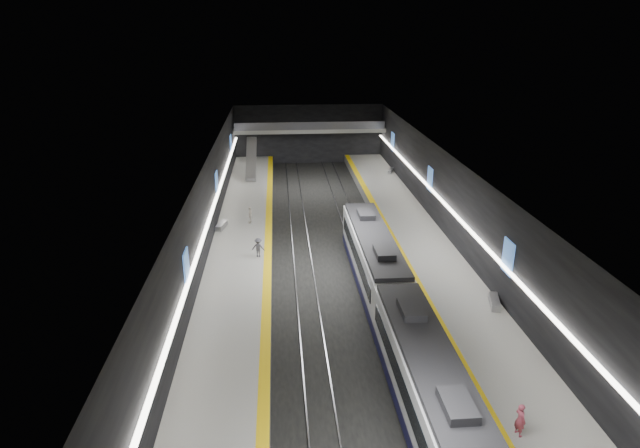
{
  "coord_description": "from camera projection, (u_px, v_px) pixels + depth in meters",
  "views": [
    {
      "loc": [
        -4.27,
        -37.52,
        18.21
      ],
      "look_at": [
        -0.87,
        4.9,
        2.2
      ],
      "focal_mm": 30.0,
      "sensor_mm": 36.0,
      "label": 1
    }
  ],
  "objects": [
    {
      "name": "cove_light_right",
      "position": [
        463.0,
        223.0,
        41.13
      ],
      "size": [
        0.25,
        68.6,
        0.12
      ],
      "primitive_type": "cube",
      "color": "white",
      "rests_on": "wall_right"
    },
    {
      "name": "tactile_strip_left",
      "position": [
        268.0,
        262.0,
        40.98
      ],
      "size": [
        0.6,
        70.0,
        0.02
      ],
      "primitive_type": "cube",
      "color": "yellow",
      "rests_on": "platform_left"
    },
    {
      "name": "mezzanine_bridge",
      "position": [
        310.0,
        130.0,
        70.68
      ],
      "size": [
        20.0,
        3.0,
        1.5
      ],
      "color": "gray",
      "rests_on": "wall_left"
    },
    {
      "name": "passenger_left_b",
      "position": [
        258.0,
        248.0,
        41.76
      ],
      "size": [
        1.11,
        0.79,
        1.55
      ],
      "primitive_type": "imported",
      "rotation": [
        0.0,
        0.0,
        2.91
      ],
      "color": "#46464E",
      "rests_on": "platform_left"
    },
    {
      "name": "ground",
      "position": [
        336.0,
        272.0,
        41.73
      ],
      "size": [
        70.0,
        70.0,
        0.0
      ],
      "primitive_type": "plane",
      "color": "black",
      "rests_on": "ground"
    },
    {
      "name": "bench_left_far",
      "position": [
        221.0,
        226.0,
        47.78
      ],
      "size": [
        0.98,
        2.03,
        0.48
      ],
      "primitive_type": "cube",
      "rotation": [
        0.0,
        0.0,
        -0.23
      ],
      "color": "#99999E",
      "rests_on": "platform_left"
    },
    {
      "name": "wall_back",
      "position": [
        309.0,
        134.0,
        72.98
      ],
      "size": [
        20.0,
        0.04,
        8.0
      ],
      "primitive_type": "cube",
      "color": "black",
      "rests_on": "ground"
    },
    {
      "name": "bench_right_far",
      "position": [
        391.0,
        171.0,
        65.72
      ],
      "size": [
        1.05,
        1.75,
        0.41
      ],
      "primitive_type": "cube",
      "rotation": [
        0.0,
        0.0,
        -0.37
      ],
      "color": "#99999E",
      "rests_on": "platform_right"
    },
    {
      "name": "escalator",
      "position": [
        251.0,
        159.0,
        64.41
      ],
      "size": [
        1.2,
        7.5,
        3.92
      ],
      "primitive_type": "cube",
      "rotation": [
        0.44,
        0.0,
        0.0
      ],
      "color": "#99999E",
      "rests_on": "platform_left"
    },
    {
      "name": "cove_light_left",
      "position": [
        206.0,
        230.0,
        39.66
      ],
      "size": [
        0.25,
        68.6,
        0.12
      ],
      "primitive_type": "cube",
      "color": "white",
      "rests_on": "wall_left"
    },
    {
      "name": "platform_right",
      "position": [
        431.0,
        263.0,
        42.12
      ],
      "size": [
        5.0,
        70.0,
        1.0
      ],
      "primitive_type": "cube",
      "color": "slate",
      "rests_on": "ground"
    },
    {
      "name": "tile_surface_right",
      "position": [
        431.0,
        257.0,
        41.94
      ],
      "size": [
        5.0,
        70.0,
        0.02
      ],
      "primitive_type": "cube",
      "color": "#999A95",
      "rests_on": "platform_right"
    },
    {
      "name": "tactile_strip_right",
      "position": [
        403.0,
        258.0,
        41.77
      ],
      "size": [
        0.6,
        70.0,
        0.02
      ],
      "primitive_type": "cube",
      "color": "yellow",
      "rests_on": "platform_right"
    },
    {
      "name": "wall_left",
      "position": [
        203.0,
        228.0,
        39.58
      ],
      "size": [
        0.04,
        70.0,
        8.0
      ],
      "primitive_type": "cube",
      "color": "black",
      "rests_on": "ground"
    },
    {
      "name": "ad_posters",
      "position": [
        335.0,
        214.0,
        41.08
      ],
      "size": [
        19.94,
        53.5,
        2.2
      ],
      "color": "#4477CC",
      "rests_on": "wall_left"
    },
    {
      "name": "passenger_left_a",
      "position": [
        250.0,
        215.0,
        48.83
      ],
      "size": [
        0.57,
        0.96,
        1.53
      ],
      "primitive_type": "imported",
      "rotation": [
        0.0,
        0.0,
        -1.8
      ],
      "color": "silver",
      "rests_on": "platform_left"
    },
    {
      "name": "ceiling",
      "position": [
        337.0,
        173.0,
        38.92
      ],
      "size": [
        20.0,
        70.0,
        0.04
      ],
      "primitive_type": "cube",
      "rotation": [
        3.14,
        0.0,
        0.0
      ],
      "color": "beige",
      "rests_on": "wall_left"
    },
    {
      "name": "passenger_right_a",
      "position": [
        520.0,
        420.0,
        23.56
      ],
      "size": [
        0.53,
        0.67,
        1.62
      ],
      "primitive_type": "imported",
      "rotation": [
        0.0,
        0.0,
        1.83
      ],
      "color": "#BF475E",
      "rests_on": "platform_right"
    },
    {
      "name": "wall_right",
      "position": [
        466.0,
        220.0,
        41.07
      ],
      "size": [
        0.04,
        70.0,
        8.0
      ],
      "primitive_type": "cube",
      "color": "black",
      "rests_on": "ground"
    },
    {
      "name": "platform_left",
      "position": [
        239.0,
        270.0,
        41.0
      ],
      "size": [
        5.0,
        70.0,
        1.0
      ],
      "primitive_type": "cube",
      "color": "slate",
      "rests_on": "ground"
    },
    {
      "name": "train",
      "position": [
        395.0,
        307.0,
        32.17
      ],
      "size": [
        2.69,
        30.04,
        3.6
      ],
      "color": "#0E0E34",
      "rests_on": "ground"
    },
    {
      "name": "tile_surface_left",
      "position": [
        239.0,
        263.0,
        40.82
      ],
      "size": [
        5.0,
        70.0,
        0.02
      ],
      "primitive_type": "cube",
      "color": "#999A95",
      "rests_on": "platform_left"
    },
    {
      "name": "bench_right_near",
      "position": [
        494.0,
        302.0,
        34.71
      ],
      "size": [
        1.06,
        2.08,
        0.49
      ],
      "primitive_type": "cube",
      "rotation": [
        0.0,
        0.0,
        -0.26
      ],
      "color": "#99999E",
      "rests_on": "platform_right"
    },
    {
      "name": "rails",
      "position": [
        336.0,
        271.0,
        41.71
      ],
      "size": [
        6.52,
        70.0,
        0.12
      ],
      "color": "gray",
      "rests_on": "ground"
    }
  ]
}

